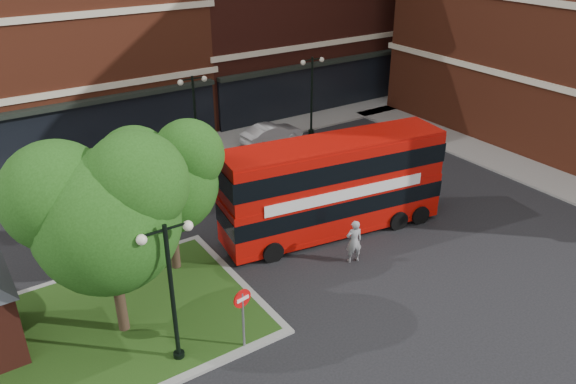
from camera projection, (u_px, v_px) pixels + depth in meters
ground at (320, 304)px, 20.62m from camera, size 120.00×120.00×0.00m
pavement_far at (153, 157)px, 32.89m from camera, size 44.00×3.00×0.12m
pavement_side at (544, 178)px, 30.26m from camera, size 3.00×28.00×0.12m
traffic_island at (76, 338)px, 18.86m from camera, size 12.60×7.60×0.15m
tree_island_west at (101, 208)px, 17.13m from camera, size 5.40×4.71×7.21m
tree_island_east at (164, 174)px, 20.72m from camera, size 4.46×3.90×6.29m
lamp_island at (171, 288)px, 16.78m from camera, size 1.72×0.36×5.00m
lamp_far_left at (195, 115)px, 31.15m from camera, size 1.72×0.36×5.00m
lamp_far_right at (312, 92)px, 35.11m from camera, size 1.72×0.36×5.00m
bus at (334, 180)px, 24.26m from camera, size 10.22×3.72×3.81m
woman at (354, 241)px, 22.73m from camera, size 0.79×0.63×1.89m
car_silver at (131, 167)px, 30.16m from camera, size 3.82×1.73×1.27m
car_white at (271, 134)px, 34.59m from camera, size 4.00×1.64×1.29m
no_entry_sign at (243, 307)px, 17.76m from camera, size 0.65×0.15×2.36m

